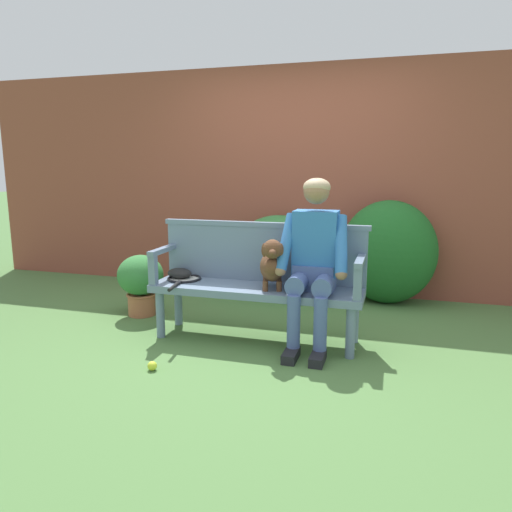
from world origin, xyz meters
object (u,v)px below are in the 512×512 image
(potted_plant, at_px, (141,280))
(baseball_glove, at_px, (180,273))
(garden_bench, at_px, (256,294))
(dog_on_bench, at_px, (272,264))
(person_seated, at_px, (314,256))
(tennis_ball, at_px, (152,366))
(tennis_racket, at_px, (183,279))

(potted_plant, bearing_deg, baseball_glove, -25.28)
(garden_bench, xyz_separation_m, dog_on_bench, (0.15, -0.06, 0.27))
(dog_on_bench, distance_m, potted_plant, 1.48)
(person_seated, height_order, dog_on_bench, person_seated)
(tennis_ball, height_order, potted_plant, potted_plant)
(dog_on_bench, relative_size, tennis_ball, 6.29)
(garden_bench, relative_size, tennis_ball, 26.08)
(person_seated, distance_m, tennis_ball, 1.44)
(person_seated, relative_size, potted_plant, 2.27)
(garden_bench, distance_m, dog_on_bench, 0.31)
(garden_bench, distance_m, tennis_ball, 1.01)
(garden_bench, distance_m, potted_plant, 1.29)
(dog_on_bench, relative_size, tennis_racket, 0.72)
(tennis_ball, relative_size, potted_plant, 0.11)
(tennis_ball, distance_m, potted_plant, 1.36)
(person_seated, distance_m, dog_on_bench, 0.33)
(garden_bench, height_order, dog_on_bench, dog_on_bench)
(garden_bench, bearing_deg, tennis_racket, 178.12)
(person_seated, xyz_separation_m, dog_on_bench, (-0.32, -0.05, -0.07))
(garden_bench, xyz_separation_m, baseball_glove, (-0.71, 0.08, 0.11))
(baseball_glove, bearing_deg, tennis_ball, -68.76)
(garden_bench, distance_m, baseball_glove, 0.73)
(garden_bench, distance_m, person_seated, 0.57)
(person_seated, distance_m, potted_plant, 1.79)
(person_seated, height_order, tennis_ball, person_seated)
(garden_bench, relative_size, dog_on_bench, 4.15)
(person_seated, relative_size, dog_on_bench, 3.19)
(tennis_racket, distance_m, tennis_ball, 0.93)
(tennis_ball, bearing_deg, dog_on_bench, 47.03)
(person_seated, bearing_deg, tennis_racket, 178.53)
(garden_bench, height_order, person_seated, person_seated)
(garden_bench, bearing_deg, baseball_glove, 173.73)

